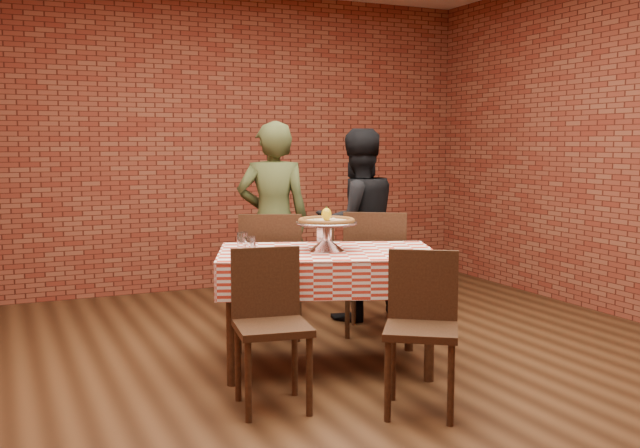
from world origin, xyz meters
The scene contains 19 objects.
ground centered at (0.00, 0.00, 0.00)m, with size 6.00×6.00×0.00m, color black.
back_wall centered at (0.00, 3.00, 1.45)m, with size 5.50×5.50×0.00m, color maroon.
table centered at (-0.02, 0.22, 0.38)m, with size 1.35×0.81×0.75m, color #3E2715.
tablecloth centered at (-0.02, 0.22, 0.64)m, with size 1.39×0.85×0.23m, color red, non-canonical shape.
pizza_stand centered at (-0.01, 0.23, 0.85)m, with size 0.40×0.40×0.18m, color silver, non-canonical shape.
pizza centered at (-0.01, 0.23, 0.94)m, with size 0.36×0.36×0.03m, color beige.
lemon centered at (-0.01, 0.23, 0.99)m, with size 0.06×0.06×0.08m, color yellow.
water_glass_left centered at (-0.51, 0.27, 0.81)m, with size 0.07×0.07×0.11m, color white.
water_glass_right centered at (-0.48, 0.51, 0.81)m, with size 0.07×0.07×0.11m, color white.
side_plate centered at (0.37, -0.05, 0.76)m, with size 0.17×0.17×0.01m, color white.
sweetener_packet_a centered at (0.47, -0.19, 0.76)m, with size 0.05×0.04×0.01m, color white.
sweetener_packet_b centered at (0.50, -0.17, 0.76)m, with size 0.05×0.04×0.01m, color white.
condiment_caddy centered at (0.11, 0.52, 0.83)m, with size 0.10×0.08×0.14m, color silver.
chair_near_left centered at (-0.60, -0.33, 0.43)m, with size 0.39×0.39×0.86m, color #3E2715, non-canonical shape.
chair_near_right centered at (0.10, -0.71, 0.43)m, with size 0.38×0.38×0.86m, color #3E2715, non-canonical shape.
chair_far_left centered at (-0.06, 1.10, 0.47)m, with size 0.45×0.45×0.93m, color #3E2715, non-canonical shape.
chair_far_right centered at (0.68, 0.82, 0.47)m, with size 0.46×0.46×0.94m, color #3E2715, non-canonical shape.
diner_olive centered at (0.13, 1.58, 0.81)m, with size 0.59×0.39×1.61m, color #3D4523.
diner_black centered at (0.75, 1.30, 0.78)m, with size 0.75×0.59×1.55m, color black.
Camera 1 is at (-1.93, -3.91, 1.45)m, focal length 40.62 mm.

